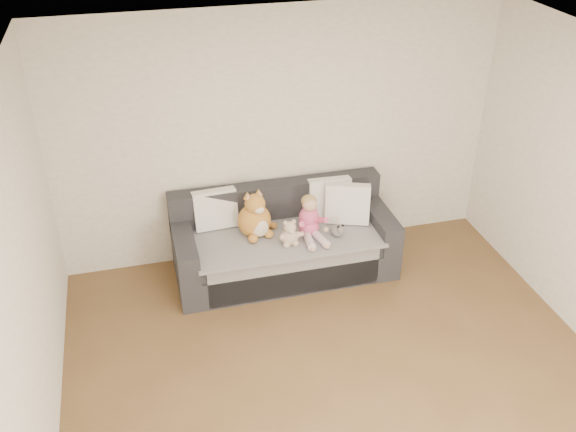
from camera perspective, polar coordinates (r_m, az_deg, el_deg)
The scene contains 10 objects.
room_shell at distance 4.70m, azimuth 5.35°, elevation -2.95°, with size 5.00×5.00×5.00m.
sofa at distance 6.54m, azimuth -0.42°, elevation -2.48°, with size 2.20×0.94×0.85m.
cushion_left at distance 6.46m, azimuth -6.49°, elevation 0.62°, with size 0.45×0.22×0.41m.
cushion_right_back at distance 6.64m, azimuth 3.73°, elevation 1.69°, with size 0.45×0.22×0.42m.
cushion_right_front at distance 6.52m, azimuth 5.31°, elevation 1.11°, with size 0.49×0.34×0.42m.
toddler at distance 6.28m, azimuth 1.98°, elevation -0.32°, with size 0.31×0.44×0.44m.
plush_cat at distance 6.30m, azimuth -2.94°, elevation -0.18°, with size 0.41×0.39×0.51m.
teddy_bear at distance 6.17m, azimuth 0.16°, elevation -1.67°, with size 0.22×0.16×0.27m.
plush_cow at distance 6.35m, azimuth 4.44°, elevation -1.27°, with size 0.13×0.19×0.15m.
sippy_cup at distance 6.23m, azimuth 0.26°, elevation -1.82°, with size 0.11×0.07×0.12m.
Camera 1 is at (-1.40, -3.23, 3.92)m, focal length 40.00 mm.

